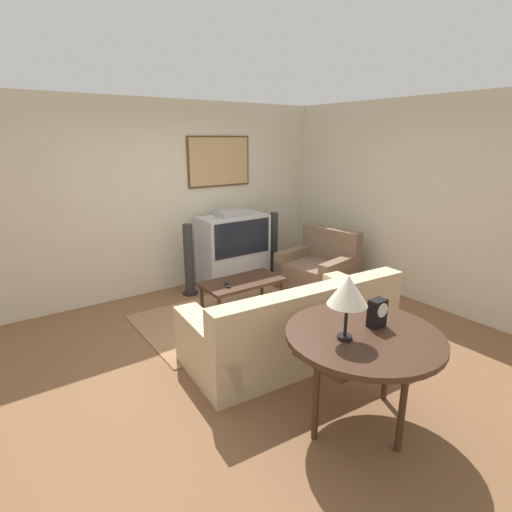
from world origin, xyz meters
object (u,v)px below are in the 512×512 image
tv (233,249)px  couch (293,329)px  table_lamp (348,291)px  coffee_table (242,284)px  console_table (364,341)px  armchair (319,270)px  speaker_tower_right (274,246)px  mantel_clock (377,313)px  speaker_tower_left (189,262)px

tv → couch: tv is taller
couch → table_lamp: (-0.43, -1.06, 0.86)m
coffee_table → table_lamp: (-0.59, -2.25, 0.76)m
coffee_table → table_lamp: size_ratio=2.14×
couch → console_table: 1.19m
table_lamp → tv: bearing=71.5°
tv → console_table: bearing=-105.3°
coffee_table → table_lamp: 2.45m
armchair → tv: bearing=-145.7°
couch → coffee_table: bearing=-93.4°
couch → armchair: size_ratio=2.02×
console_table → table_lamp: 0.47m
table_lamp → speaker_tower_right: table_lamp is taller
tv → mantel_clock: 3.35m
table_lamp → armchair: bearing=49.1°
coffee_table → mantel_clock: bearing=-96.2°
armchair → speaker_tower_right: speaker_tower_right is taller
coffee_table → speaker_tower_left: size_ratio=1.01×
table_lamp → speaker_tower_right: bearing=60.1°
couch → speaker_tower_left: (-0.11, 2.16, 0.19)m
tv → armchair: 1.33m
tv → speaker_tower_left: size_ratio=1.12×
speaker_tower_right → speaker_tower_left: bearing=180.0°
table_lamp → mantel_clock: 0.44m
armchair → table_lamp: 3.18m
couch → speaker_tower_right: 2.59m
mantel_clock → speaker_tower_right: bearing=65.0°
armchair → mantel_clock: bearing=-45.7°
tv → coffee_table: (-0.49, -0.99, -0.16)m
tv → speaker_tower_left: tv is taller
armchair → speaker_tower_left: (-1.68, 0.90, 0.20)m
couch → mantel_clock: 1.22m
mantel_clock → speaker_tower_right: size_ratio=0.21×
armchair → mantel_clock: 2.91m
tv → speaker_tower_right: bearing=-2.0°
couch → armchair: armchair is taller
couch → speaker_tower_right: size_ratio=2.14×
armchair → console_table: bearing=-48.0°
mantel_clock → speaker_tower_left: size_ratio=0.21×
couch → tv: bearing=-102.3°
console_table → couch: bearing=77.3°
tv → armchair: tv is taller
speaker_tower_left → tv: bearing=2.0°
tv → coffee_table: bearing=-116.2°
couch → coffee_table: (0.16, 1.19, 0.09)m
tv → coffee_table: 1.12m
couch → armchair: (1.57, 1.25, -0.01)m
speaker_tower_left → armchair: bearing=-28.3°
tv → armchair: size_ratio=1.05×
console_table → speaker_tower_left: 3.26m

